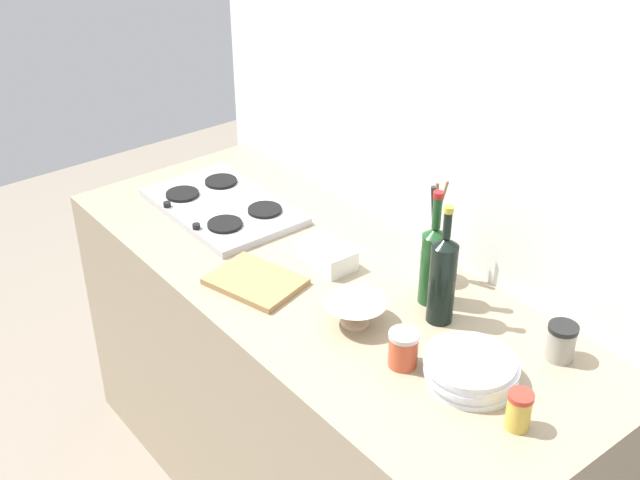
{
  "coord_description": "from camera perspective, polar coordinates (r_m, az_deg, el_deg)",
  "views": [
    {
      "loc": [
        1.5,
        -1.19,
        2.15
      ],
      "look_at": [
        0.0,
        0.0,
        1.02
      ],
      "focal_mm": 45.58,
      "sensor_mm": 36.0,
      "label": 1
    }
  ],
  "objects": [
    {
      "name": "condiment_jar_front",
      "position": [
        1.83,
        13.79,
        -11.54
      ],
      "size": [
        0.06,
        0.06,
        0.09
      ],
      "color": "gold",
      "rests_on": "counter_block"
    },
    {
      "name": "counter_block",
      "position": [
        2.56,
        -0.0,
        -11.05
      ],
      "size": [
        1.8,
        0.7,
        0.9
      ],
      "primitive_type": "cube",
      "color": "tan",
      "rests_on": "ground"
    },
    {
      "name": "condiment_jar_rear",
      "position": [
        2.05,
        16.57,
        -6.85
      ],
      "size": [
        0.07,
        0.07,
        0.09
      ],
      "color": "#9E998C",
      "rests_on": "counter_block"
    },
    {
      "name": "wine_bottle_leftmost",
      "position": [
        2.14,
        7.93,
        -1.54
      ],
      "size": [
        0.07,
        0.07,
        0.33
      ],
      "color": "#19471E",
      "rests_on": "counter_block"
    },
    {
      "name": "mixing_bowl",
      "position": [
        2.09,
        2.48,
        -5.01
      ],
      "size": [
        0.17,
        0.17,
        0.07
      ],
      "color": "beige",
      "rests_on": "counter_block"
    },
    {
      "name": "stovetop_hob",
      "position": [
        2.64,
        -6.83,
        2.39
      ],
      "size": [
        0.51,
        0.33,
        0.04
      ],
      "color": "#B2B2B7",
      "rests_on": "counter_block"
    },
    {
      "name": "cutting_board",
      "position": [
        2.26,
        -4.55,
        -2.91
      ],
      "size": [
        0.29,
        0.24,
        0.02
      ],
      "primitive_type": "cube",
      "rotation": [
        0.0,
        0.0,
        0.27
      ],
      "color": "#9E7A4C",
      "rests_on": "counter_block"
    },
    {
      "name": "plate_stack",
      "position": [
        1.94,
        10.51,
        -8.99
      ],
      "size": [
        0.22,
        0.22,
        0.07
      ],
      "color": "white",
      "rests_on": "counter_block"
    },
    {
      "name": "condiment_jar_spare",
      "position": [
        1.96,
        5.87,
        -7.6
      ],
      "size": [
        0.07,
        0.07,
        0.09
      ],
      "color": "#C64C2D",
      "rests_on": "counter_block"
    },
    {
      "name": "butter_dish",
      "position": [
        2.33,
        0.5,
        -1.03
      ],
      "size": [
        0.17,
        0.1,
        0.06
      ],
      "primitive_type": "cube",
      "rotation": [
        0.0,
        0.0,
        -0.02
      ],
      "color": "white",
      "rests_on": "counter_block"
    },
    {
      "name": "backsplash_panel",
      "position": [
        2.35,
        7.33,
        7.55
      ],
      "size": [
        1.9,
        0.06,
        2.48
      ],
      "primitive_type": "cube",
      "color": "white",
      "rests_on": "ground"
    },
    {
      "name": "utensil_crock",
      "position": [
        2.27,
        7.78,
        -1.29
      ],
      "size": [
        0.09,
        0.09,
        0.31
      ],
      "color": "silver",
      "rests_on": "counter_block"
    },
    {
      "name": "wine_bottle_mid_left",
      "position": [
        2.07,
        8.6,
        -2.63
      ],
      "size": [
        0.07,
        0.07,
        0.33
      ],
      "color": "black",
      "rests_on": "counter_block"
    }
  ]
}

